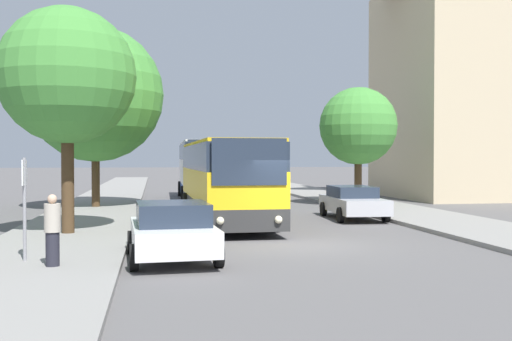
{
  "coord_description": "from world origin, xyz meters",
  "views": [
    {
      "loc": [
        -4.25,
        -17.01,
        2.56
      ],
      "look_at": [
        0.46,
        10.62,
        1.98
      ],
      "focal_mm": 42.0,
      "sensor_mm": 36.0,
      "label": 1
    }
  ],
  "objects": [
    {
      "name": "ground_plane",
      "position": [
        0.0,
        0.0,
        0.0
      ],
      "size": [
        300.0,
        300.0,
        0.0
      ],
      "primitive_type": "plane",
      "color": "#565454",
      "rests_on": "ground"
    },
    {
      "name": "sidewalk_left",
      "position": [
        -7.0,
        0.0,
        0.07
      ],
      "size": [
        4.0,
        120.0,
        0.15
      ],
      "primitive_type": "cube",
      "color": "gray",
      "rests_on": "ground_plane"
    },
    {
      "name": "bus_front",
      "position": [
        -1.47,
        6.61,
        1.71
      ],
      "size": [
        3.03,
        11.29,
        3.2
      ],
      "rotation": [
        0.0,
        0.0,
        0.02
      ],
      "color": "#2D2D2D",
      "rests_on": "ground_plane"
    },
    {
      "name": "bus_middle",
      "position": [
        -1.26,
        20.1,
        1.9
      ],
      "size": [
        3.01,
        11.31,
        3.57
      ],
      "rotation": [
        0.0,
        0.0,
        -0.01
      ],
      "color": "#2D519E",
      "rests_on": "ground_plane"
    },
    {
      "name": "parked_car_left_curb",
      "position": [
        -3.81,
        -1.97,
        0.76
      ],
      "size": [
        2.32,
        4.18,
        1.46
      ],
      "rotation": [
        0.0,
        0.0,
        0.06
      ],
      "color": "silver",
      "rests_on": "ground_plane"
    },
    {
      "name": "parked_car_right_near",
      "position": [
        4.01,
        7.11,
        0.73
      ],
      "size": [
        2.22,
        4.71,
        1.38
      ],
      "rotation": [
        0.0,
        0.0,
        3.09
      ],
      "color": "#B7B7BC",
      "rests_on": "ground_plane"
    },
    {
      "name": "bus_stop_sign",
      "position": [
        -7.25,
        -2.33,
        1.66
      ],
      "size": [
        0.08,
        0.45,
        2.42
      ],
      "color": "gray",
      "rests_on": "sidewalk_left"
    },
    {
      "name": "pedestrian_waiting_near",
      "position": [
        -6.49,
        -3.14,
        0.95
      ],
      "size": [
        0.36,
        0.36,
        1.6
      ],
      "rotation": [
        0.0,
        0.0,
        5.75
      ],
      "color": "#23232D",
      "rests_on": "sidewalk_left"
    },
    {
      "name": "tree_left_near",
      "position": [
        -7.11,
        13.58,
        5.72
      ],
      "size": [
        6.71,
        6.71,
        8.94
      ],
      "color": "#47331E",
      "rests_on": "sidewalk_left"
    },
    {
      "name": "tree_left_far",
      "position": [
        -7.0,
        2.97,
        5.19
      ],
      "size": [
        4.39,
        4.39,
        7.26
      ],
      "color": "#47331E",
      "rests_on": "sidewalk_left"
    },
    {
      "name": "tree_right_near",
      "position": [
        6.59,
        13.81,
        4.28
      ],
      "size": [
        4.17,
        4.17,
        6.23
      ],
      "color": "#47331E",
      "rests_on": "sidewalk_right"
    }
  ]
}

